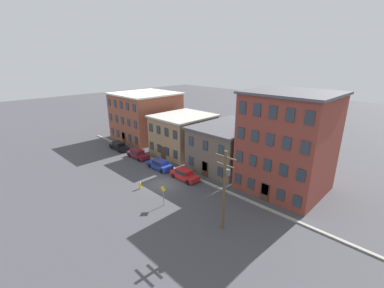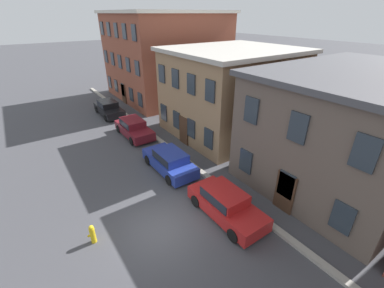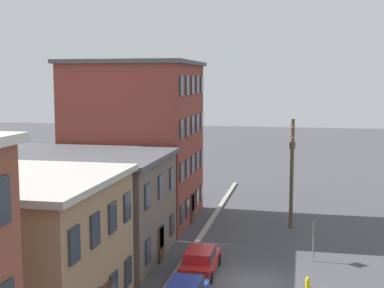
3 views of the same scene
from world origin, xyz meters
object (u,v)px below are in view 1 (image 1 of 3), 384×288
(car_maroon, at_px, (138,154))
(fire_hydrant, at_px, (140,185))
(car_black, at_px, (119,146))
(utility_pole, at_px, (225,187))
(caution_sign, at_px, (163,192))
(car_blue, at_px, (160,164))
(car_red, at_px, (184,174))

(car_maroon, bearing_deg, fire_hydrant, -32.57)
(car_black, xyz_separation_m, utility_pole, (28.57, -4.93, 3.91))
(car_maroon, height_order, caution_sign, caution_sign)
(car_black, bearing_deg, car_blue, -0.86)
(car_black, height_order, car_maroon, same)
(caution_sign, bearing_deg, car_red, 117.12)
(car_maroon, relative_size, utility_pole, 0.53)
(car_maroon, xyz_separation_m, utility_pole, (22.45, -5.00, 3.91))
(car_black, bearing_deg, car_red, 0.05)
(car_maroon, distance_m, car_red, 11.64)
(car_maroon, xyz_separation_m, caution_sign, (14.96, -6.53, 1.06))
(car_maroon, bearing_deg, car_blue, -2.29)
(caution_sign, height_order, utility_pole, utility_pole)
(car_maroon, xyz_separation_m, fire_hydrant, (9.61, -6.14, -0.27))
(car_red, bearing_deg, caution_sign, -62.88)
(car_maroon, xyz_separation_m, car_blue, (6.40, -0.26, 0.00))
(car_blue, height_order, car_red, same)
(car_black, xyz_separation_m, caution_sign, (21.08, -6.46, 1.06))
(car_blue, bearing_deg, car_black, 179.14)
(car_maroon, xyz_separation_m, car_red, (11.64, -0.05, 0.00))
(car_blue, xyz_separation_m, utility_pole, (16.05, -4.74, 3.91))
(car_blue, relative_size, car_red, 1.00)
(car_maroon, relative_size, caution_sign, 1.63)
(utility_pole, xyz_separation_m, fire_hydrant, (-12.84, -1.14, -4.17))
(car_blue, bearing_deg, fire_hydrant, -61.42)
(car_black, height_order, utility_pole, utility_pole)
(car_maroon, height_order, car_blue, same)
(car_black, distance_m, caution_sign, 22.07)
(car_red, distance_m, caution_sign, 7.35)
(fire_hydrant, bearing_deg, car_black, 158.90)
(car_black, relative_size, utility_pole, 0.53)
(car_maroon, distance_m, fire_hydrant, 11.40)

